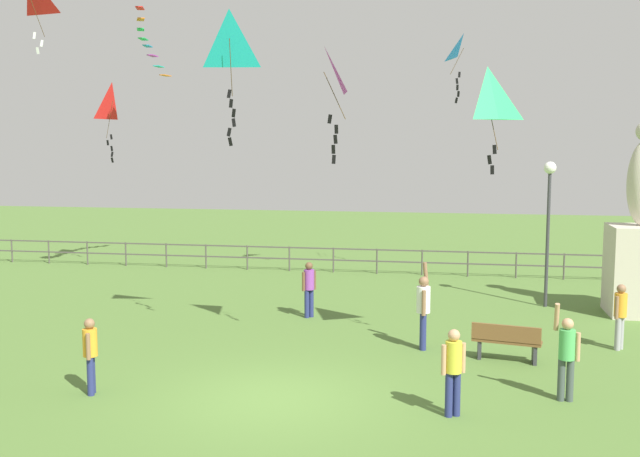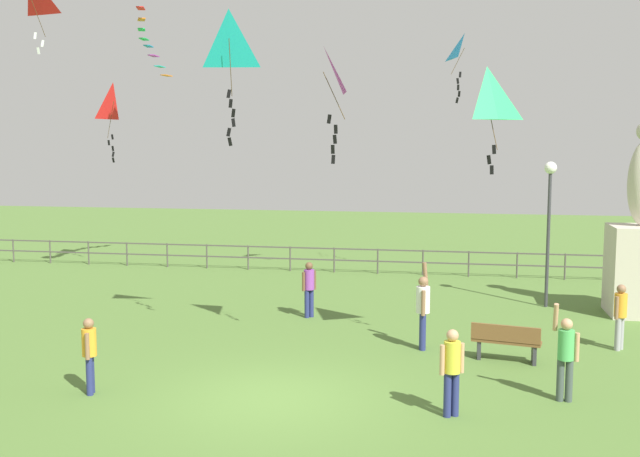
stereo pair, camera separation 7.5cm
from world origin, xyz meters
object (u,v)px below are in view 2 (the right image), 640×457
person_4 (89,351)px  person_2 (309,286)px  person_1 (566,353)px  person_3 (423,307)px  kite_3 (229,43)px  person_5 (620,312)px  park_bench (506,341)px  kite_6 (487,99)px  kite_8 (114,104)px  kite_5 (464,50)px  person_0 (452,367)px  lamppost (549,202)px  kite_4 (324,77)px

person_4 → person_2: bearing=67.5°
person_1 → person_3: size_ratio=0.91×
person_1 → kite_3: size_ratio=0.61×
person_4 → person_5: bearing=25.5°
park_bench → kite_6: (-0.55, 0.18, 5.33)m
person_2 → kite_8: size_ratio=0.52×
kite_6 → kite_8: bearing=144.7°
kite_3 → kite_6: (5.75, 0.21, -1.30)m
person_5 → kite_3: kite_3 is taller
park_bench → kite_5: size_ratio=0.66×
person_0 → kite_8: 19.23m
person_1 → kite_8: size_ratio=0.62×
person_3 → lamppost: bearing=57.1°
kite_6 → person_4: bearing=-152.8°
person_2 → kite_8: (-8.83, 6.37, 5.47)m
lamppost → kite_8: kite_8 is taller
lamppost → person_1: 8.66m
person_1 → person_5: bearing=65.4°
person_0 → kite_4: 6.87m
person_2 → kite_6: kite_6 is taller
person_2 → person_3: 4.22m
park_bench → kite_4: size_ratio=0.62×
park_bench → kite_6: 5.36m
kite_4 → kite_6: kite_4 is taller
person_3 → kite_5: size_ratio=0.87×
kite_3 → kite_6: 5.90m
lamppost → person_1: bearing=-94.4°
kite_4 → kite_6: bearing=9.2°
person_5 → park_bench: bearing=-151.5°
kite_5 → person_4: bearing=-117.6°
lamppost → kite_4: size_ratio=1.72×
park_bench → kite_8: kite_8 is taller
park_bench → person_2: size_ratio=0.99×
person_0 → person_5: size_ratio=1.01×
kite_3 → kite_5: bearing=61.6°
kite_6 → person_5: bearing=21.5°
person_3 → person_5: person_3 is taller
person_1 → kite_8: 19.93m
person_5 → person_2: bearing=166.5°
person_5 → kite_6: 6.00m
person_4 → person_1: bearing=8.0°
lamppost → person_2: 7.52m
lamppost → kite_5: size_ratio=1.85×
lamppost → person_3: size_ratio=2.12×
kite_3 → person_4: bearing=-115.5°
lamppost → kite_3: bearing=-142.7°
kite_4 → person_4: bearing=-140.6°
person_3 → person_5: 4.62m
person_2 → kite_6: (4.58, -3.15, 4.89)m
person_5 → kite_5: 11.60m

